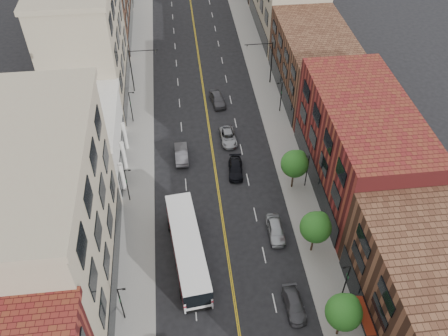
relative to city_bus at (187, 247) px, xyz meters
name	(u,v)px	position (x,y,z in m)	size (l,w,h in m)	color
sidewalk_left	(140,143)	(-5.64, 20.55, -1.94)	(4.00, 110.00, 0.15)	gray
sidewalk_right	(280,132)	(14.36, 20.55, -1.94)	(4.00, 110.00, 0.15)	gray
bldg_l_tanoffice	(48,226)	(-12.64, -1.45, 6.99)	(10.00, 22.00, 18.00)	gray
bldg_l_white	(80,143)	(-12.64, 16.55, 1.99)	(10.00, 14.00, 8.00)	silver
bldg_l_far_a	(85,42)	(-12.64, 33.55, 6.99)	(10.00, 20.00, 18.00)	gray
bldg_r_mid	(359,147)	(21.36, 9.55, 3.99)	(10.00, 22.00, 12.00)	maroon
bldg_r_far_a	(314,63)	(21.36, 30.55, 2.99)	(10.00, 20.00, 10.00)	#523020
tree_r_1	(345,311)	(13.75, -10.38, 2.11)	(3.40, 3.40, 5.59)	black
tree_r_2	(316,226)	(13.75, -0.38, 2.11)	(3.40, 3.40, 5.59)	black
tree_r_3	(295,163)	(13.75, 9.62, 2.11)	(3.40, 3.40, 5.59)	black
lamp_l_1	(121,302)	(-6.59, -6.45, 0.96)	(0.81, 0.55, 5.05)	black
lamp_l_2	(127,184)	(-6.59, 9.55, 0.96)	(0.81, 0.55, 5.05)	black
lamp_l_3	(131,105)	(-6.59, 25.55, 0.96)	(0.81, 0.55, 5.05)	black
lamp_r_1	(346,280)	(15.31, -6.45, 0.96)	(0.81, 0.55, 5.05)	black
lamp_r_2	(307,169)	(15.31, 9.55, 0.96)	(0.81, 0.55, 5.05)	black
lamp_r_3	(281,95)	(15.31, 25.55, 0.96)	(0.81, 0.55, 5.05)	black
signal_mast_left	(136,66)	(-5.91, 33.55, 2.63)	(4.49, 0.18, 7.20)	black
signal_mast_right	(267,58)	(14.63, 33.55, 2.63)	(4.49, 0.18, 7.20)	black
city_bus	(187,247)	(0.00, 0.00, 0.00)	(4.31, 13.68, 3.46)	silver
car_parked_mid	(294,305)	(10.16, -7.28, -1.38)	(1.78, 4.39, 1.27)	#46464B
car_parked_far	(276,230)	(10.16, 2.32, -1.23)	(1.84, 4.58, 1.56)	#A6A9AD
car_lane_behind	(181,153)	(0.07, 16.74, -1.21)	(1.69, 4.85, 1.60)	#49494E
car_lane_a	(236,169)	(6.97, 13.09, -1.36)	(1.84, 4.52, 1.31)	black
car_lane_b	(228,137)	(6.79, 19.68, -1.36)	(2.17, 4.70, 1.31)	#96989D
car_lane_c	(217,99)	(6.24, 28.85, -1.22)	(1.88, 4.68, 1.60)	#464549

